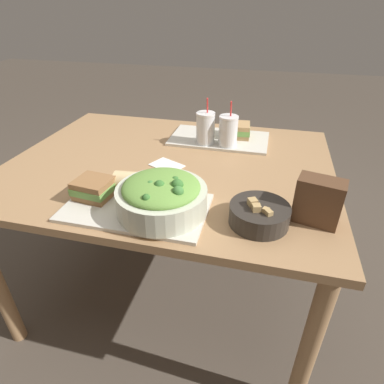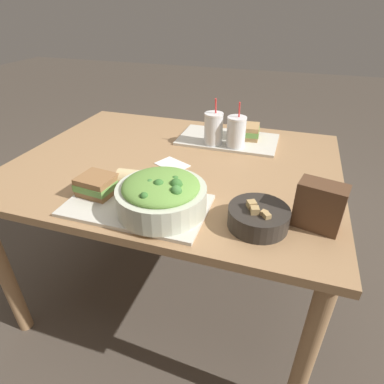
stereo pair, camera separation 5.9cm
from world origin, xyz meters
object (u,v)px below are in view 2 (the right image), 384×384
Objects in this scene: drink_cup_red at (236,133)px; chip_bag at (320,206)px; baguette_near at (143,181)px; drink_cup_dark at (213,130)px; salad_bowl at (162,194)px; sandwich_near at (97,185)px; sandwich_far at (246,131)px; soup_bowl at (258,217)px; napkin_folded at (173,165)px.

drink_cup_red is 0.60m from chip_bag.
baguette_near is 0.49m from drink_cup_dark.
salad_bowl is 0.25m from sandwich_near.
sandwich_near is 0.77m from sandwich_far.
soup_bowl is 0.41m from baguette_near.
drink_cup_red reaches higher than soup_bowl.
drink_cup_red is (0.23, 0.47, 0.03)m from baguette_near.
napkin_folded is at bearing 141.94° from soup_bowl.
drink_cup_red is at bearing 0.00° from drink_cup_dark.
soup_bowl is at bearing 4.41° from salad_bowl.
chip_bag is at bearing 9.17° from salad_bowl.
drink_cup_dark reaches higher than baguette_near.
salad_bowl reaches higher than soup_bowl.
sandwich_far is 0.12m from drink_cup_red.
soup_bowl is at bearing -105.04° from baguette_near.
salad_bowl is 2.14× the size of sandwich_near.
drink_cup_red reaches higher than sandwich_far.
salad_bowl is at bearing -91.84° from drink_cup_dark.
chip_bag is (0.16, 0.05, 0.04)m from soup_bowl.
napkin_folded is (0.02, 0.23, -0.05)m from baguette_near.
drink_cup_red reaches higher than baguette_near.
drink_cup_dark is at bearing 70.12° from sandwich_near.
chip_bag is (0.57, -0.02, 0.03)m from baguette_near.
chip_bag is 0.61m from napkin_folded.
salad_bowl is 1.93× the size of chip_bag.
sandwich_near is 0.74× the size of baguette_near.
salad_bowl is 0.34m from napkin_folded.
sandwich_far is at bearing 56.58° from napkin_folded.
drink_cup_dark is (0.13, 0.47, 0.03)m from baguette_near.
napkin_folded is (-0.09, 0.32, -0.07)m from salad_bowl.
baguette_near is at bearing 33.43° from sandwich_near.
salad_bowl reaches higher than sandwich_far.
drink_cup_red is at bearing -108.24° from sandwich_far.
salad_bowl is 0.30m from soup_bowl.
drink_cup_dark reaches higher than sandwich_near.
chip_bag is at bearing -97.09° from baguette_near.
chip_bag is at bearing 10.37° from sandwich_near.
drink_cup_red is 0.33m from napkin_folded.
soup_bowl is 0.57m from drink_cup_red.
sandwich_far is 0.90× the size of chip_bag.
baguette_near is at bearing -118.88° from sandwich_far.
napkin_folded is at bearing 68.09° from sandwich_near.
baguette_near is 0.24m from napkin_folded.
drink_cup_dark is 1.43× the size of chip_bag.
sandwich_far is at bearing 41.67° from drink_cup_dark.
drink_cup_dark reaches higher than salad_bowl.
soup_bowl and baguette_near have the same top height.
salad_bowl is 0.15m from baguette_near.
sandwich_near is at bearing 174.37° from salad_bowl.
sandwich_far is (-0.15, 0.66, 0.01)m from soup_bowl.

